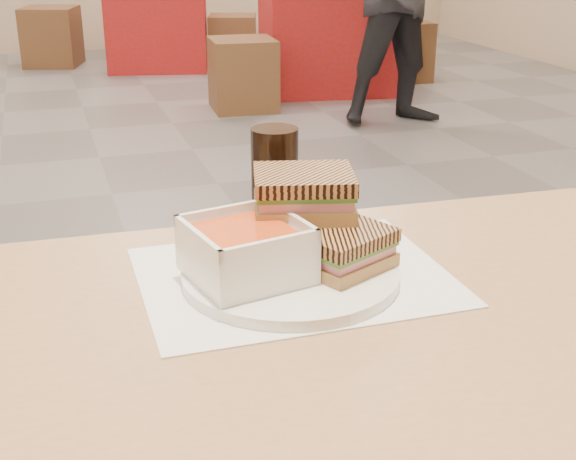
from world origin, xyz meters
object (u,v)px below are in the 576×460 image
object	(u,v)px
plate	(290,275)
bg_chair_2r	(233,42)
bg_chair_1l	(243,74)
bg_chair_2l	(52,37)
bg_chair_1r	(401,51)
bg_table_2	(158,25)
bg_table_1	(325,35)
main_table	(420,395)
cola_glass	(275,178)
panini_lower	(344,249)
soup_bowl	(246,252)

from	to	relation	value
plate	bg_chair_2r	world-z (taller)	plate
bg_chair_1l	bg_chair_2l	xyz separation A→B (m)	(-1.13, 2.10, 0.01)
bg_chair_1r	bg_chair_2l	distance (m)	2.96
bg_table_2	bg_table_1	bearing A→B (deg)	-51.39
main_table	bg_chair_1l	world-z (taller)	main_table
cola_glass	bg_chair_2r	size ratio (longest dim) A/B	0.31
bg_table_1	panini_lower	bearing A→B (deg)	-110.14
bg_chair_2r	plate	bearing A→B (deg)	-103.18
plate	cola_glass	size ratio (longest dim) A/B	1.86
plate	bg_chair_2l	distance (m)	6.24
main_table	panini_lower	xyz separation A→B (m)	(-0.06, 0.11, 0.16)
main_table	plate	world-z (taller)	plate
bg_table_1	bg_table_2	size ratio (longest dim) A/B	1.07
bg_table_1	bg_chair_2l	xyz separation A→B (m)	(-1.88, 1.62, -0.15)
soup_bowl	main_table	bearing A→B (deg)	-34.82
bg_chair_2l	bg_table_2	bearing A→B (deg)	-22.08
cola_glass	bg_chair_1l	xyz separation A→B (m)	(0.97, 3.92, -0.60)
bg_chair_2r	cola_glass	bearing A→B (deg)	-103.25
main_table	bg_chair_2l	world-z (taller)	main_table
soup_bowl	cola_glass	xyz separation A→B (m)	(0.10, 0.20, 0.03)
bg_chair_1l	soup_bowl	bearing A→B (deg)	-104.51
plate	cola_glass	distance (m)	0.21
cola_glass	bg_table_2	bearing A→B (deg)	82.97
panini_lower	bg_chair_1l	size ratio (longest dim) A/B	0.31
bg_table_1	plate	bearing A→B (deg)	-110.91
bg_chair_1l	bg_chair_1r	bearing A→B (deg)	22.53
plate	cola_glass	world-z (taller)	cola_glass
bg_chair_1l	cola_glass	bearing A→B (deg)	-103.88
plate	bg_chair_2l	bearing A→B (deg)	91.12
main_table	bg_chair_2r	bearing A→B (deg)	78.29
plate	bg_table_2	world-z (taller)	plate
plate	bg_chair_2l	size ratio (longest dim) A/B	0.51
soup_bowl	bg_chair_1l	world-z (taller)	soup_bowl
bg_chair_1r	bg_chair_2r	distance (m)	1.45
main_table	bg_table_2	xyz separation A→B (m)	(0.61, 6.00, -0.28)
main_table	soup_bowl	distance (m)	0.28
bg_chair_1r	bg_chair_2l	bearing A→B (deg)	149.20
cola_glass	bg_chair_1l	size ratio (longest dim) A/B	0.32
cola_glass	plate	bearing A→B (deg)	-101.28
main_table	bg_chair_2r	size ratio (longest dim) A/B	2.55
bg_table_2	bg_chair_2r	xyz separation A→B (m)	(0.58, -0.23, -0.13)
bg_table_2	bg_chair_1l	bearing A→B (deg)	-81.27
plate	panini_lower	xyz separation A→B (m)	(0.07, -0.01, 0.03)
soup_bowl	panini_lower	xyz separation A→B (m)	(0.12, -0.01, -0.01)
panini_lower	bg_chair_1l	xyz separation A→B (m)	(0.94, 4.13, -0.56)
soup_bowl	panini_lower	size ratio (longest dim) A/B	1.12
main_table	bg_chair_2l	distance (m)	6.37
cola_glass	bg_table_2	world-z (taller)	cola_glass
plate	soup_bowl	distance (m)	0.07
cola_glass	bg_chair_2l	world-z (taller)	cola_glass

